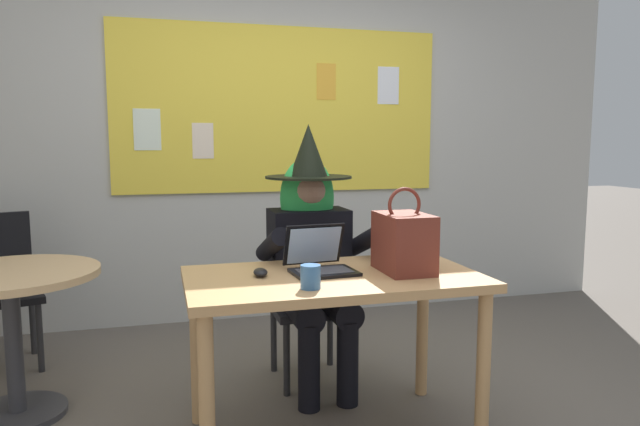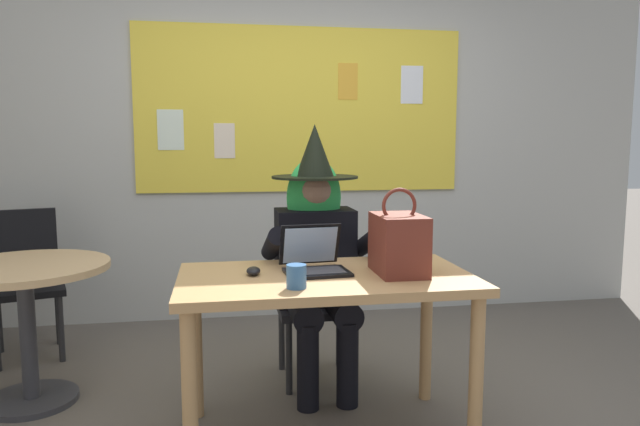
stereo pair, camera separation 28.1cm
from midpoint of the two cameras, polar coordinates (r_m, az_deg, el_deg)
The scene contains 9 objects.
wall_back_bulletin at distance 4.37m, azimuth -5.91°, elevation 8.91°, with size 5.45×2.09×2.91m.
desk_main at distance 2.56m, azimuth -1.88°, elevation -8.29°, with size 1.28×0.72×0.74m.
chair_at_desk at distance 3.29m, azimuth -3.86°, elevation -7.57°, with size 0.43×0.43×0.88m.
person_costumed at distance 3.11m, azimuth -3.43°, elevation -3.03°, with size 0.60×0.70×1.41m.
laptop at distance 2.59m, azimuth -3.11°, elevation -4.78°, with size 0.30×0.30×0.21m.
computer_mouse at distance 2.53m, azimuth -9.07°, elevation -5.82°, with size 0.06×0.10×0.03m, color black.
handbag at distance 2.58m, azimuth 5.16°, elevation -2.87°, with size 0.20×0.30×0.38m.
coffee_mug at distance 2.29m, azimuth -4.47°, elevation -6.31°, with size 0.08×0.08×0.10m, color #336099.
side_table_round at distance 3.20m, azimuth -30.38°, elevation -8.17°, with size 0.81×0.81×0.72m.
Camera 1 is at (-0.85, -2.40, 1.32)m, focal length 32.55 mm.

